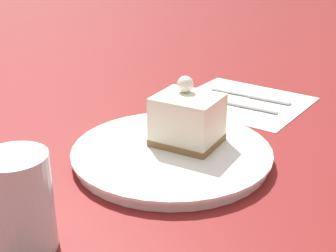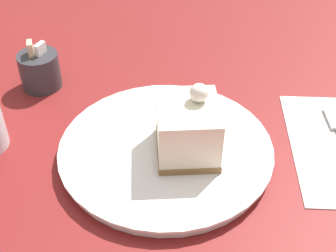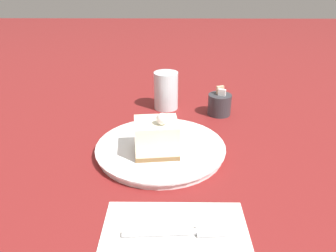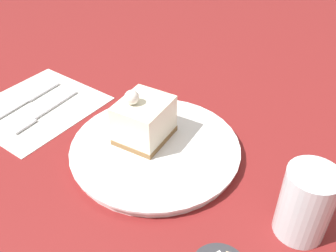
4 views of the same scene
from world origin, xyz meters
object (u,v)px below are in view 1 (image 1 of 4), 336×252
at_px(plate, 171,154).
at_px(cake_slice, 187,119).
at_px(drinking_glass, 19,203).
at_px(fork, 228,102).
at_px(knife, 257,97).

bearing_deg(plate, cake_slice, -12.84).
relative_size(plate, drinking_glass, 2.69).
distance_m(cake_slice, drinking_glass, 0.28).
distance_m(fork, drinking_glass, 0.50).
bearing_deg(knife, plate, 179.29).
bearing_deg(cake_slice, drinking_glass, 170.65).
bearing_deg(drinking_glass, knife, 0.65).
height_order(plate, cake_slice, cake_slice).
bearing_deg(plate, drinking_glass, 178.18).
distance_m(plate, cake_slice, 0.05).
bearing_deg(plate, fork, 10.26).
xyz_separation_m(knife, drinking_glass, (-0.56, -0.01, 0.05)).
distance_m(knife, drinking_glass, 0.56).
relative_size(knife, drinking_glass, 1.55).
relative_size(plate, fork, 1.73).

